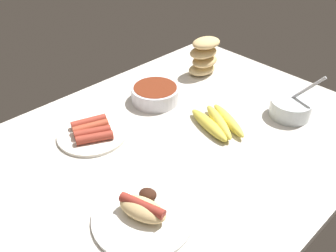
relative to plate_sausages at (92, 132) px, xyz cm
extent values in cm
cube|color=silver|center=(17.66, -19.57, -2.71)|extent=(120.00, 90.00, 3.00)
cylinder|color=white|center=(0.00, 0.00, -0.71)|extent=(20.96, 20.96, 1.00)
cylinder|color=#9E3828|center=(-1.64, -3.93, 1.08)|extent=(10.76, 7.15, 2.58)
cylinder|color=#9E3828|center=(-0.55, -1.31, 1.08)|extent=(10.79, 7.03, 2.58)
cylinder|color=#AD472D|center=(0.55, 1.31, 1.08)|extent=(11.00, 5.99, 2.58)
cylinder|color=#9E3828|center=(1.64, 3.93, 1.08)|extent=(11.01, 5.89, 2.58)
ellipsoid|color=gold|center=(27.83, -22.18, 0.42)|extent=(8.68, 18.85, 3.26)
ellipsoid|color=#E5D14C|center=(30.97, -23.50, 0.62)|extent=(11.77, 17.83, 3.66)
ellipsoid|color=#E5D14C|center=(34.10, -24.82, 0.41)|extent=(10.44, 18.48, 3.23)
cylinder|color=white|center=(27.09, 1.38, 1.43)|extent=(16.41, 16.41, 5.28)
cylinder|color=maroon|center=(27.09, 1.38, 3.68)|extent=(14.77, 14.77, 1.00)
cylinder|color=silver|center=(52.26, -35.55, 1.63)|extent=(13.10, 13.10, 5.68)
cylinder|color=beige|center=(52.26, -35.55, 2.77)|extent=(11.52, 11.52, 2.55)
cube|color=#B7B7BC|center=(55.20, -37.18, 7.57)|extent=(4.51, 10.65, 12.65)
ellipsoid|color=#E5C689|center=(53.63, 3.71, 0.59)|extent=(12.33, 9.64, 3.60)
ellipsoid|color=tan|center=(54.18, 3.01, 4.19)|extent=(12.37, 9.70, 3.60)
ellipsoid|color=#DBB77A|center=(53.46, 3.32, 7.79)|extent=(12.26, 9.54, 3.60)
ellipsoid|color=#DBB77A|center=(54.43, 3.02, 11.39)|extent=(12.51, 9.92, 3.60)
cylinder|color=white|center=(-9.62, -34.55, -0.71)|extent=(23.79, 23.79, 1.00)
ellipsoid|color=#DBB77A|center=(-9.62, -34.55, 1.99)|extent=(9.19, 13.13, 4.40)
cylinder|color=maroon|center=(-9.62, -34.55, 3.20)|extent=(5.57, 11.52, 2.40)
ellipsoid|color=#381E14|center=(-5.27, -31.43, 1.19)|extent=(5.21, 5.56, 2.80)
camera|label=1|loc=(-43.95, -78.54, 66.17)|focal=38.88mm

